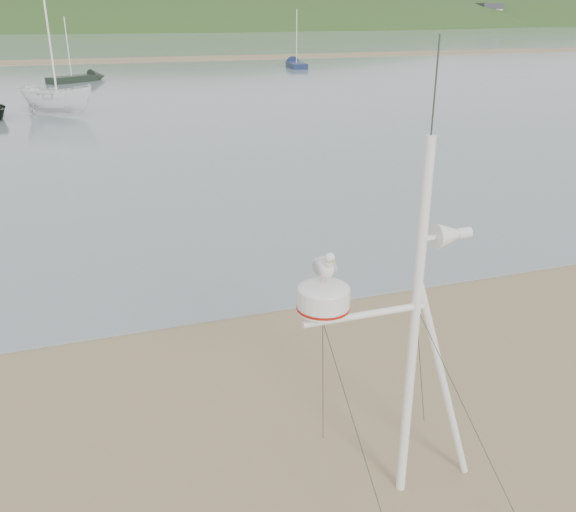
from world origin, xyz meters
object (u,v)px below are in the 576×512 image
object	(u,v)px
boat_white	(54,74)
sailboat_blue_far	(294,64)
mast_rig	(405,405)
sailboat_dark_mid	(84,78)

from	to	relation	value
boat_white	sailboat_blue_far	world-z (taller)	sailboat_blue_far
mast_rig	boat_white	distance (m)	31.33
mast_rig	boat_white	xyz separation A→B (m)	(-3.96, 31.06, 0.97)
mast_rig	sailboat_blue_far	size ratio (longest dim) A/B	0.85
boat_white	sailboat_blue_far	size ratio (longest dim) A/B	0.72
sailboat_blue_far	sailboat_dark_mid	distance (m)	22.16
sailboat_dark_mid	mast_rig	bearing A→B (deg)	-87.51
boat_white	sailboat_dark_mid	xyz separation A→B (m)	(1.84, 17.87, -1.92)
sailboat_blue_far	sailboat_dark_mid	xyz separation A→B (m)	(-20.78, -7.71, 0.00)
boat_white	sailboat_blue_far	distance (m)	34.20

